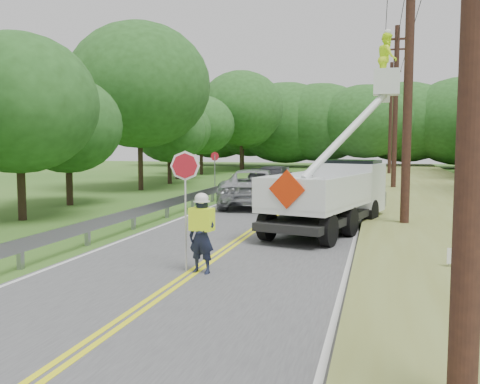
# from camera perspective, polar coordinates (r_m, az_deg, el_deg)

# --- Properties ---
(ground) EXTENTS (140.00, 140.00, 0.00)m
(ground) POSITION_cam_1_polar(r_m,az_deg,el_deg) (10.89, -8.22, -10.76)
(ground) COLOR #2E5E1B
(ground) RESTS_ON ground
(road) EXTENTS (7.20, 96.00, 0.03)m
(road) POSITION_cam_1_polar(r_m,az_deg,el_deg) (24.16, 4.85, -1.81)
(road) COLOR #48494B
(road) RESTS_ON ground
(guardrail) EXTENTS (0.18, 48.00, 0.77)m
(guardrail) POSITION_cam_1_polar(r_m,az_deg,el_deg) (25.96, -3.56, -0.10)
(guardrail) COLOR gray
(guardrail) RESTS_ON ground
(utility_poles) EXTENTS (1.60, 43.30, 10.00)m
(utility_poles) POSITION_cam_1_polar(r_m,az_deg,el_deg) (26.75, 16.87, 9.96)
(utility_poles) COLOR black
(utility_poles) RESTS_ON ground
(tall_grass_verge) EXTENTS (7.00, 96.00, 0.30)m
(tall_grass_verge) POSITION_cam_1_polar(r_m,az_deg,el_deg) (23.98, 21.81, -1.89)
(tall_grass_verge) COLOR olive
(tall_grass_verge) RESTS_ON ground
(treeline_left) EXTENTS (9.87, 53.85, 10.53)m
(treeline_left) POSITION_cam_1_polar(r_m,az_deg,el_deg) (41.45, -6.15, 8.93)
(treeline_left) COLOR #332319
(treeline_left) RESTS_ON ground
(treeline_horizon) EXTENTS (56.19, 14.19, 11.22)m
(treeline_horizon) POSITION_cam_1_polar(r_m,az_deg,el_deg) (65.85, 13.46, 7.37)
(treeline_horizon) COLOR #234B1B
(treeline_horizon) RESTS_ON ground
(flagger) EXTENTS (1.12, 0.50, 2.81)m
(flagger) POSITION_cam_1_polar(r_m,az_deg,el_deg) (12.15, -4.21, -4.10)
(flagger) COLOR #191E33
(flagger) RESTS_ON road
(bucket_truck) EXTENTS (4.20, 7.08, 6.63)m
(bucket_truck) POSITION_cam_1_polar(r_m,az_deg,el_deg) (18.85, 10.78, 0.72)
(bucket_truck) COLOR black
(bucket_truck) RESTS_ON road
(suv_silver) EXTENTS (3.91, 6.66, 1.74)m
(suv_silver) POSITION_cam_1_polar(r_m,az_deg,el_deg) (25.20, 1.45, 0.52)
(suv_silver) COLOR #B6B9BD
(suv_silver) RESTS_ON road
(suv_darkgrey) EXTENTS (2.15, 5.29, 1.54)m
(suv_darkgrey) POSITION_cam_1_polar(r_m,az_deg,el_deg) (33.91, 3.76, 1.57)
(suv_darkgrey) COLOR #35363C
(suv_darkgrey) RESTS_ON road
(stop_sign_permanent) EXTENTS (0.41, 0.38, 2.49)m
(stop_sign_permanent) POSITION_cam_1_polar(r_m,az_deg,el_deg) (30.65, -2.74, 2.79)
(stop_sign_permanent) COLOR gray
(stop_sign_permanent) RESTS_ON ground
(yard_sign) EXTENTS (0.49, 0.11, 0.71)m
(yard_sign) POSITION_cam_1_polar(r_m,az_deg,el_deg) (12.56, 22.53, -6.55)
(yard_sign) COLOR white
(yard_sign) RESTS_ON ground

